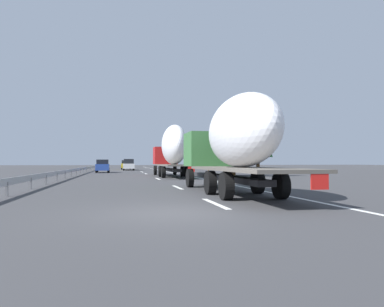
% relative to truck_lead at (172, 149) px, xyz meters
% --- Properties ---
extents(ground_plane, '(260.00, 260.00, 0.00)m').
position_rel_truck_lead_xyz_m(ground_plane, '(15.31, 3.60, -2.70)').
color(ground_plane, '#38383A').
extents(lane_stripe_0, '(3.20, 0.20, 0.01)m').
position_rel_truck_lead_xyz_m(lane_stripe_0, '(-22.69, 1.80, -2.70)').
color(lane_stripe_0, white).
rests_on(lane_stripe_0, ground_plane).
extents(lane_stripe_1, '(3.20, 0.20, 0.01)m').
position_rel_truck_lead_xyz_m(lane_stripe_1, '(-14.59, 1.80, -2.70)').
color(lane_stripe_1, white).
rests_on(lane_stripe_1, ground_plane).
extents(lane_stripe_2, '(3.20, 0.20, 0.01)m').
position_rel_truck_lead_xyz_m(lane_stripe_2, '(-3.89, 1.80, -2.70)').
color(lane_stripe_2, white).
rests_on(lane_stripe_2, ground_plane).
extents(lane_stripe_3, '(3.20, 0.20, 0.01)m').
position_rel_truck_lead_xyz_m(lane_stripe_3, '(10.11, 1.80, -2.70)').
color(lane_stripe_3, white).
rests_on(lane_stripe_3, ground_plane).
extents(lane_stripe_4, '(3.20, 0.20, 0.01)m').
position_rel_truck_lead_xyz_m(lane_stripe_4, '(17.02, 1.80, -2.70)').
color(lane_stripe_4, white).
rests_on(lane_stripe_4, ground_plane).
extents(lane_stripe_5, '(3.20, 0.20, 0.01)m').
position_rel_truck_lead_xyz_m(lane_stripe_5, '(19.33, 1.80, -2.70)').
color(lane_stripe_5, white).
rests_on(lane_stripe_5, ground_plane).
extents(lane_stripe_6, '(3.20, 0.20, 0.01)m').
position_rel_truck_lead_xyz_m(lane_stripe_6, '(41.64, 1.80, -2.70)').
color(lane_stripe_6, white).
rests_on(lane_stripe_6, ground_plane).
extents(lane_stripe_7, '(3.20, 0.20, 0.01)m').
position_rel_truck_lead_xyz_m(lane_stripe_7, '(50.24, 1.80, -2.70)').
color(lane_stripe_7, white).
rests_on(lane_stripe_7, ground_plane).
extents(lane_stripe_8, '(3.20, 0.20, 0.01)m').
position_rel_truck_lead_xyz_m(lane_stripe_8, '(64.31, 1.80, -2.70)').
color(lane_stripe_8, white).
rests_on(lane_stripe_8, ground_plane).
extents(edge_line_right, '(110.00, 0.20, 0.01)m').
position_rel_truck_lead_xyz_m(edge_line_right, '(20.31, -1.90, -2.70)').
color(edge_line_right, white).
rests_on(edge_line_right, ground_plane).
extents(truck_lead, '(14.24, 2.55, 4.91)m').
position_rel_truck_lead_xyz_m(truck_lead, '(0.00, 0.00, 0.00)').
color(truck_lead, '#B21919').
rests_on(truck_lead, ground_plane).
extents(truck_trailing, '(13.03, 2.55, 4.26)m').
position_rel_truck_lead_xyz_m(truck_trailing, '(-19.08, -0.00, -0.28)').
color(truck_trailing, '#387038').
rests_on(truck_trailing, ground_plane).
extents(car_blue_sedan, '(4.16, 1.76, 1.77)m').
position_rel_truck_lead_xyz_m(car_blue_sedan, '(15.66, 7.23, -1.80)').
color(car_blue_sedan, '#28479E').
rests_on(car_blue_sedan, ground_plane).
extents(car_yellow_coupe, '(4.80, 1.89, 1.80)m').
position_rel_truck_lead_xyz_m(car_yellow_coupe, '(37.76, 3.74, -1.79)').
color(car_yellow_coupe, gold).
rests_on(car_yellow_coupe, ground_plane).
extents(car_white_van, '(4.08, 1.91, 1.96)m').
position_rel_truck_lead_xyz_m(car_white_van, '(28.65, 3.45, -1.73)').
color(car_white_van, white).
rests_on(car_white_van, ground_plane).
extents(road_sign, '(0.10, 0.90, 3.50)m').
position_rel_truck_lead_xyz_m(road_sign, '(20.41, -3.10, -0.30)').
color(road_sign, gray).
rests_on(road_sign, ground_plane).
extents(tree_0, '(2.67, 2.67, 6.15)m').
position_rel_truck_lead_xyz_m(tree_0, '(24.37, -9.71, 1.23)').
color(tree_0, '#472D19').
rests_on(tree_0, ground_plane).
extents(tree_1, '(3.75, 3.75, 7.00)m').
position_rel_truck_lead_xyz_m(tree_1, '(-0.31, -6.15, 1.40)').
color(tree_1, '#472D19').
rests_on(tree_1, ground_plane).
extents(tree_2, '(3.58, 3.58, 6.67)m').
position_rel_truck_lead_xyz_m(tree_2, '(2.30, -6.75, 1.32)').
color(tree_2, '#472D19').
rests_on(tree_2, ground_plane).
extents(tree_3, '(2.89, 2.89, 6.88)m').
position_rel_truck_lead_xyz_m(tree_3, '(-0.54, -8.61, 1.68)').
color(tree_3, '#472D19').
rests_on(tree_3, ground_plane).
extents(guardrail_median, '(94.00, 0.10, 0.76)m').
position_rel_truck_lead_xyz_m(guardrail_median, '(18.31, 9.60, -2.12)').
color(guardrail_median, '#9EA0A5').
rests_on(guardrail_median, ground_plane).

